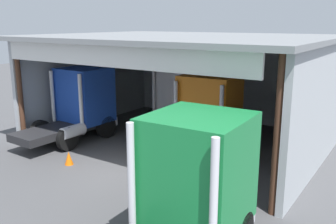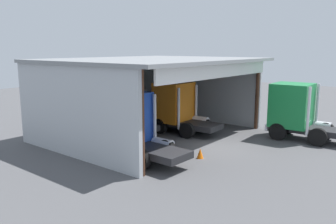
{
  "view_description": "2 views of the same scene",
  "coord_description": "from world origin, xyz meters",
  "px_view_note": "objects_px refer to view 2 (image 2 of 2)",
  "views": [
    {
      "loc": [
        9.3,
        -10.43,
        5.79
      ],
      "look_at": [
        0.0,
        3.55,
        1.75
      ],
      "focal_mm": 39.95,
      "sensor_mm": 36.0,
      "label": 1
    },
    {
      "loc": [
        -17.37,
        -10.35,
        5.88
      ],
      "look_at": [
        0.0,
        3.55,
        1.75
      ],
      "focal_mm": 36.92,
      "sensor_mm": 36.0,
      "label": 2
    }
  ],
  "objects_px": {
    "truck_blue_center_left_bay": "(130,125)",
    "tool_cart": "(153,113)",
    "truck_orange_yard_outside": "(177,107)",
    "truck_green_right_bay": "(296,110)",
    "truck_white_center_right_bay": "(119,107)",
    "traffic_cone": "(200,153)",
    "oil_drum": "(148,114)"
  },
  "relations": [
    {
      "from": "truck_blue_center_left_bay",
      "to": "truck_green_right_bay",
      "type": "bearing_deg",
      "value": -27.72
    },
    {
      "from": "truck_green_right_bay",
      "to": "traffic_cone",
      "type": "xyz_separation_m",
      "value": [
        -7.4,
        2.57,
        -1.61
      ]
    },
    {
      "from": "oil_drum",
      "to": "traffic_cone",
      "type": "height_order",
      "value": "oil_drum"
    },
    {
      "from": "truck_orange_yard_outside",
      "to": "traffic_cone",
      "type": "xyz_separation_m",
      "value": [
        -4.02,
        -4.6,
        -1.53
      ]
    },
    {
      "from": "truck_orange_yard_outside",
      "to": "tool_cart",
      "type": "relative_size",
      "value": 4.78
    },
    {
      "from": "truck_blue_center_left_bay",
      "to": "tool_cart",
      "type": "height_order",
      "value": "truck_blue_center_left_bay"
    },
    {
      "from": "truck_blue_center_left_bay",
      "to": "truck_orange_yard_outside",
      "type": "distance_m",
      "value": 6.56
    },
    {
      "from": "oil_drum",
      "to": "truck_green_right_bay",
      "type": "bearing_deg",
      "value": -83.43
    },
    {
      "from": "truck_blue_center_left_bay",
      "to": "traffic_cone",
      "type": "bearing_deg",
      "value": -49.87
    },
    {
      "from": "truck_white_center_right_bay",
      "to": "tool_cart",
      "type": "distance_m",
      "value": 5.85
    },
    {
      "from": "truck_white_center_right_bay",
      "to": "truck_orange_yard_outside",
      "type": "bearing_deg",
      "value": -40.86
    },
    {
      "from": "oil_drum",
      "to": "tool_cart",
      "type": "xyz_separation_m",
      "value": [
        0.43,
        -0.2,
        0.06
      ]
    },
    {
      "from": "truck_green_right_bay",
      "to": "traffic_cone",
      "type": "relative_size",
      "value": 9.2
    },
    {
      "from": "tool_cart",
      "to": "truck_white_center_right_bay",
      "type": "bearing_deg",
      "value": -163.49
    },
    {
      "from": "truck_white_center_right_bay",
      "to": "traffic_cone",
      "type": "relative_size",
      "value": 8.23
    },
    {
      "from": "truck_blue_center_left_bay",
      "to": "tool_cart",
      "type": "relative_size",
      "value": 5.21
    },
    {
      "from": "truck_green_right_bay",
      "to": "oil_drum",
      "type": "bearing_deg",
      "value": 94.7
    },
    {
      "from": "truck_white_center_right_bay",
      "to": "traffic_cone",
      "type": "bearing_deg",
      "value": -95.77
    },
    {
      "from": "truck_green_right_bay",
      "to": "traffic_cone",
      "type": "distance_m",
      "value": 8.0
    },
    {
      "from": "truck_orange_yard_outside",
      "to": "oil_drum",
      "type": "height_order",
      "value": "truck_orange_yard_outside"
    },
    {
      "from": "tool_cart",
      "to": "traffic_cone",
      "type": "xyz_separation_m",
      "value": [
        -6.48,
        -9.0,
        -0.22
      ]
    },
    {
      "from": "truck_green_right_bay",
      "to": "tool_cart",
      "type": "height_order",
      "value": "truck_green_right_bay"
    },
    {
      "from": "truck_orange_yard_outside",
      "to": "tool_cart",
      "type": "distance_m",
      "value": 5.21
    },
    {
      "from": "truck_orange_yard_outside",
      "to": "oil_drum",
      "type": "bearing_deg",
      "value": 64.14
    },
    {
      "from": "oil_drum",
      "to": "traffic_cone",
      "type": "xyz_separation_m",
      "value": [
        -6.05,
        -9.19,
        -0.16
      ]
    },
    {
      "from": "truck_white_center_right_bay",
      "to": "traffic_cone",
      "type": "xyz_separation_m",
      "value": [
        -1.04,
        -7.38,
        -1.64
      ]
    },
    {
      "from": "truck_orange_yard_outside",
      "to": "traffic_cone",
      "type": "bearing_deg",
      "value": -133.19
    },
    {
      "from": "truck_white_center_right_bay",
      "to": "oil_drum",
      "type": "xyz_separation_m",
      "value": [
        5.01,
        1.81,
        -1.49
      ]
    },
    {
      "from": "oil_drum",
      "to": "tool_cart",
      "type": "distance_m",
      "value": 0.48
    },
    {
      "from": "truck_blue_center_left_bay",
      "to": "tool_cart",
      "type": "xyz_separation_m",
      "value": [
        8.8,
        6.06,
        -1.32
      ]
    },
    {
      "from": "truck_blue_center_left_bay",
      "to": "truck_white_center_right_bay",
      "type": "xyz_separation_m",
      "value": [
        3.36,
        4.45,
        0.1
      ]
    },
    {
      "from": "truck_orange_yard_outside",
      "to": "truck_green_right_bay",
      "type": "relative_size",
      "value": 0.93
    }
  ]
}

